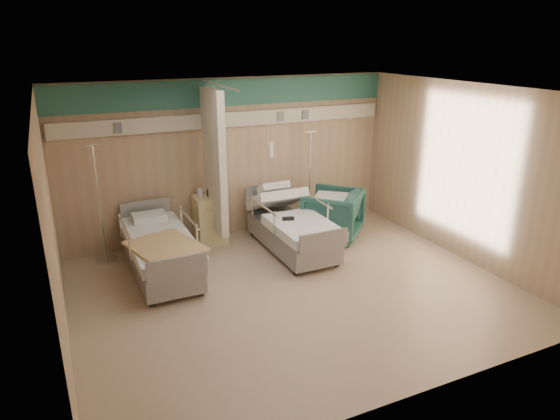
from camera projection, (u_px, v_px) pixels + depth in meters
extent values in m
cube|color=tan|center=(294.00, 290.00, 7.16)|extent=(6.00, 5.00, 0.00)
cube|color=tan|center=(232.00, 158.00, 8.84)|extent=(6.00, 0.04, 2.80)
cube|color=tan|center=(417.00, 273.00, 4.55)|extent=(6.00, 0.04, 2.80)
cube|color=tan|center=(52.00, 232.00, 5.51)|extent=(0.04, 5.00, 2.80)
cube|color=tan|center=(464.00, 173.00, 7.89)|extent=(0.04, 5.00, 2.80)
cube|color=white|center=(296.00, 91.00, 6.24)|extent=(6.00, 5.00, 0.04)
cube|color=#2C675D|center=(230.00, 92.00, 8.44)|extent=(6.00, 0.04, 0.45)
cube|color=beige|center=(232.00, 119.00, 8.57)|extent=(5.88, 0.08, 0.25)
cylinder|color=silver|center=(218.00, 85.00, 7.42)|extent=(0.03, 1.80, 0.03)
cube|color=beige|center=(214.00, 162.00, 8.13)|extent=(0.12, 0.90, 2.35)
cube|color=beige|center=(210.00, 220.00, 8.68)|extent=(0.50, 0.48, 0.85)
imported|color=#20514A|center=(332.00, 214.00, 8.92)|extent=(1.35, 1.35, 0.88)
cube|color=silver|center=(331.00, 189.00, 8.76)|extent=(0.83, 0.84, 0.07)
cylinder|color=silver|center=(309.00, 223.00, 9.68)|extent=(0.32, 0.32, 0.03)
cylinder|color=silver|center=(310.00, 179.00, 9.39)|extent=(0.03, 0.03, 1.80)
cylinder|color=silver|center=(311.00, 132.00, 9.09)|extent=(0.22, 0.03, 0.03)
cylinder|color=silver|center=(106.00, 259.00, 8.11)|extent=(0.34, 0.34, 0.03)
cylinder|color=silver|center=(99.00, 205.00, 7.81)|extent=(0.03, 0.03, 1.90)
cylinder|color=silver|center=(92.00, 145.00, 7.50)|extent=(0.23, 0.03, 0.03)
cube|color=black|center=(288.00, 219.00, 8.09)|extent=(0.21, 0.14, 0.04)
cube|color=tan|center=(165.00, 246.00, 7.02)|extent=(1.10, 1.25, 0.04)
cube|color=black|center=(214.00, 192.00, 8.58)|extent=(0.27, 0.21, 0.13)
cylinder|color=white|center=(201.00, 193.00, 8.52)|extent=(0.11, 0.11, 0.13)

